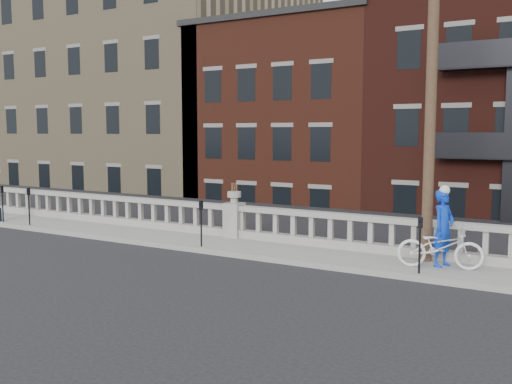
% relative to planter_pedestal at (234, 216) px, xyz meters
% --- Properties ---
extents(ground, '(120.00, 120.00, 0.00)m').
position_rel_planter_pedestal_xyz_m(ground, '(0.00, -3.95, -0.83)').
color(ground, black).
rests_on(ground, ground).
extents(sidewalk, '(32.00, 2.20, 0.15)m').
position_rel_planter_pedestal_xyz_m(sidewalk, '(0.00, -0.95, -0.76)').
color(sidewalk, gray).
rests_on(sidewalk, ground).
extents(balustrade, '(28.00, 0.34, 1.03)m').
position_rel_planter_pedestal_xyz_m(balustrade, '(0.00, 0.00, -0.19)').
color(balustrade, gray).
rests_on(balustrade, sidewalk).
extents(planter_pedestal, '(0.55, 0.55, 1.76)m').
position_rel_planter_pedestal_xyz_m(planter_pedestal, '(0.00, 0.00, 0.00)').
color(planter_pedestal, gray).
rests_on(planter_pedestal, sidewalk).
extents(lower_level, '(80.00, 44.00, 20.80)m').
position_rel_planter_pedestal_xyz_m(lower_level, '(0.56, 19.09, 1.80)').
color(lower_level, '#605E59').
rests_on(lower_level, ground).
extents(utility_pole, '(1.60, 0.28, 10.00)m').
position_rel_planter_pedestal_xyz_m(utility_pole, '(6.20, -0.35, 4.41)').
color(utility_pole, '#422D1E').
rests_on(utility_pole, sidewalk).
extents(parking_meter_a, '(0.10, 0.09, 1.36)m').
position_rel_planter_pedestal_xyz_m(parking_meter_a, '(-9.18, -1.80, 0.17)').
color(parking_meter_a, black).
rests_on(parking_meter_a, sidewalk).
extents(parking_meter_b, '(0.10, 0.09, 1.36)m').
position_rel_planter_pedestal_xyz_m(parking_meter_b, '(-7.68, -1.80, 0.17)').
color(parking_meter_b, black).
rests_on(parking_meter_b, sidewalk).
extents(parking_meter_c, '(0.10, 0.09, 1.36)m').
position_rel_planter_pedestal_xyz_m(parking_meter_c, '(-0.01, -1.80, 0.17)').
color(parking_meter_c, black).
rests_on(parking_meter_c, sidewalk).
extents(parking_meter_d, '(0.10, 0.09, 1.36)m').
position_rel_planter_pedestal_xyz_m(parking_meter_d, '(6.39, -1.80, 0.17)').
color(parking_meter_d, black).
rests_on(parking_meter_d, sidewalk).
extents(bicycle, '(2.17, 1.21, 1.08)m').
position_rel_planter_pedestal_xyz_m(bicycle, '(6.70, -1.02, -0.14)').
color(bicycle, white).
rests_on(bicycle, sidewalk).
extents(cyclist, '(0.68, 0.83, 1.95)m').
position_rel_planter_pedestal_xyz_m(cyclist, '(6.71, -0.77, 0.29)').
color(cyclist, '#0C34BC').
rests_on(cyclist, sidewalk).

